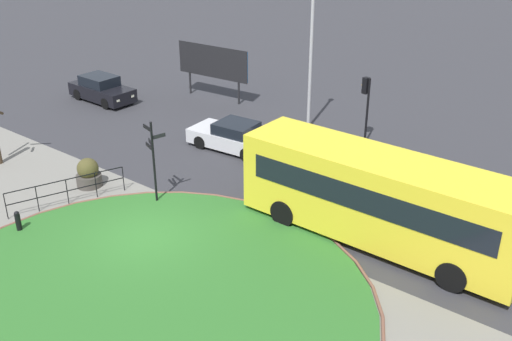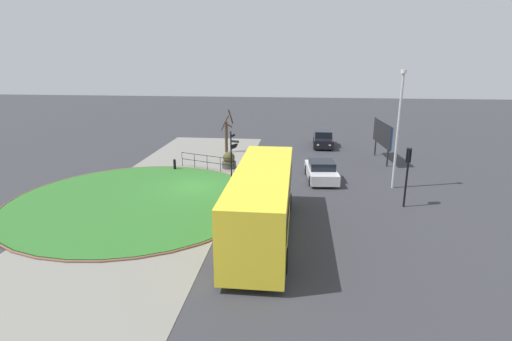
{
  "view_description": "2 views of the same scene",
  "coord_description": "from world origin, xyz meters",
  "px_view_note": "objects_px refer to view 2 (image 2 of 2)",
  "views": [
    {
      "loc": [
        14.28,
        -11.82,
        11.3
      ],
      "look_at": [
        2.41,
        3.34,
        2.12
      ],
      "focal_mm": 41.68,
      "sensor_mm": 36.0,
      "label": 1
    },
    {
      "loc": [
        23.59,
        6.45,
        8.09
      ],
      "look_at": [
        1.21,
        4.06,
        1.63
      ],
      "focal_mm": 27.86,
      "sensor_mm": 36.0,
      "label": 2
    }
  ],
  "objects_px": {
    "signpost_directional": "(232,152)",
    "car_near_lane": "(321,171)",
    "bollard_foreground": "(175,164)",
    "planter_near_signpost": "(229,161)",
    "bus_yellow": "(262,201)",
    "billboard_left": "(382,134)",
    "street_tree_bare": "(227,133)",
    "car_far_lane": "(323,139)",
    "lamppost_tall": "(398,126)",
    "traffic_light_near": "(408,164)"
  },
  "relations": [
    {
      "from": "signpost_directional",
      "to": "car_near_lane",
      "type": "height_order",
      "value": "signpost_directional"
    },
    {
      "from": "bollard_foreground",
      "to": "planter_near_signpost",
      "type": "xyz_separation_m",
      "value": [
        -0.99,
        3.89,
        0.13
      ]
    },
    {
      "from": "bus_yellow",
      "to": "car_near_lane",
      "type": "distance_m",
      "value": 9.79
    },
    {
      "from": "bus_yellow",
      "to": "billboard_left",
      "type": "bearing_deg",
      "value": -28.73
    },
    {
      "from": "car_near_lane",
      "to": "street_tree_bare",
      "type": "xyz_separation_m",
      "value": [
        -7.29,
        -7.81,
        1.07
      ]
    },
    {
      "from": "car_far_lane",
      "to": "billboard_left",
      "type": "bearing_deg",
      "value": 42.7
    },
    {
      "from": "bus_yellow",
      "to": "billboard_left",
      "type": "xyz_separation_m",
      "value": [
        -14.97,
        8.24,
        0.48
      ]
    },
    {
      "from": "lamppost_tall",
      "to": "planter_near_signpost",
      "type": "bearing_deg",
      "value": -107.33
    },
    {
      "from": "car_near_lane",
      "to": "lamppost_tall",
      "type": "relative_size",
      "value": 0.6
    },
    {
      "from": "signpost_directional",
      "to": "lamppost_tall",
      "type": "distance_m",
      "value": 10.62
    },
    {
      "from": "car_far_lane",
      "to": "traffic_light_near",
      "type": "height_order",
      "value": "traffic_light_near"
    },
    {
      "from": "car_near_lane",
      "to": "car_far_lane",
      "type": "distance_m",
      "value": 10.69
    },
    {
      "from": "bollard_foreground",
      "to": "billboard_left",
      "type": "bearing_deg",
      "value": 106.13
    },
    {
      "from": "bus_yellow",
      "to": "car_far_lane",
      "type": "distance_m",
      "value": 20.26
    },
    {
      "from": "planter_near_signpost",
      "to": "street_tree_bare",
      "type": "xyz_separation_m",
      "value": [
        -5.06,
        -1.06,
        1.13
      ]
    },
    {
      "from": "lamppost_tall",
      "to": "billboard_left",
      "type": "height_order",
      "value": "lamppost_tall"
    },
    {
      "from": "billboard_left",
      "to": "planter_near_signpost",
      "type": "xyz_separation_m",
      "value": [
        3.55,
        -11.8,
        -1.62
      ]
    },
    {
      "from": "signpost_directional",
      "to": "bus_yellow",
      "type": "xyz_separation_m",
      "value": [
        8.23,
        2.77,
        -0.3
      ]
    },
    {
      "from": "bollard_foreground",
      "to": "traffic_light_near",
      "type": "height_order",
      "value": "traffic_light_near"
    },
    {
      "from": "bus_yellow",
      "to": "planter_near_signpost",
      "type": "height_order",
      "value": "bus_yellow"
    },
    {
      "from": "car_near_lane",
      "to": "street_tree_bare",
      "type": "height_order",
      "value": "street_tree_bare"
    },
    {
      "from": "bollard_foreground",
      "to": "traffic_light_near",
      "type": "relative_size",
      "value": 0.26
    },
    {
      "from": "bus_yellow",
      "to": "billboard_left",
      "type": "relative_size",
      "value": 2.05
    },
    {
      "from": "signpost_directional",
      "to": "car_near_lane",
      "type": "xyz_separation_m",
      "value": [
        -0.96,
        5.96,
        -1.39
      ]
    },
    {
      "from": "planter_near_signpost",
      "to": "car_far_lane",
      "type": "bearing_deg",
      "value": 138.49
    },
    {
      "from": "bollard_foreground",
      "to": "bus_yellow",
      "type": "height_order",
      "value": "bus_yellow"
    },
    {
      "from": "lamppost_tall",
      "to": "street_tree_bare",
      "type": "distance_m",
      "value": 15.15
    },
    {
      "from": "billboard_left",
      "to": "lamppost_tall",
      "type": "bearing_deg",
      "value": -8.99
    },
    {
      "from": "lamppost_tall",
      "to": "planter_near_signpost",
      "type": "distance_m",
      "value": 12.24
    },
    {
      "from": "bus_yellow",
      "to": "planter_near_signpost",
      "type": "xyz_separation_m",
      "value": [
        -11.42,
        -3.56,
        -1.14
      ]
    },
    {
      "from": "bollard_foreground",
      "to": "bus_yellow",
      "type": "xyz_separation_m",
      "value": [
        10.43,
        7.45,
        1.27
      ]
    },
    {
      "from": "bollard_foreground",
      "to": "bus_yellow",
      "type": "distance_m",
      "value": 12.88
    },
    {
      "from": "street_tree_bare",
      "to": "signpost_directional",
      "type": "bearing_deg",
      "value": 12.65
    },
    {
      "from": "signpost_directional",
      "to": "bus_yellow",
      "type": "relative_size",
      "value": 0.34
    },
    {
      "from": "signpost_directional",
      "to": "bollard_foreground",
      "type": "height_order",
      "value": "signpost_directional"
    },
    {
      "from": "car_far_lane",
      "to": "planter_near_signpost",
      "type": "bearing_deg",
      "value": -40.4
    },
    {
      "from": "car_far_lane",
      "to": "traffic_light_near",
      "type": "bearing_deg",
      "value": 14.72
    },
    {
      "from": "bus_yellow",
      "to": "car_far_lane",
      "type": "bearing_deg",
      "value": -11.03
    },
    {
      "from": "car_near_lane",
      "to": "car_far_lane",
      "type": "relative_size",
      "value": 1.06
    },
    {
      "from": "signpost_directional",
      "to": "traffic_light_near",
      "type": "xyz_separation_m",
      "value": [
        3.55,
        10.34,
        0.43
      ]
    },
    {
      "from": "bollard_foreground",
      "to": "lamppost_tall",
      "type": "bearing_deg",
      "value": 80.56
    },
    {
      "from": "signpost_directional",
      "to": "lamppost_tall",
      "type": "bearing_deg",
      "value": 88.29
    },
    {
      "from": "signpost_directional",
      "to": "bus_yellow",
      "type": "height_order",
      "value": "signpost_directional"
    },
    {
      "from": "signpost_directional",
      "to": "lamppost_tall",
      "type": "xyz_separation_m",
      "value": [
        0.31,
        10.43,
        1.96
      ]
    },
    {
      "from": "signpost_directional",
      "to": "traffic_light_near",
      "type": "distance_m",
      "value": 10.94
    },
    {
      "from": "bus_yellow",
      "to": "car_far_lane",
      "type": "height_order",
      "value": "bus_yellow"
    },
    {
      "from": "car_far_lane",
      "to": "planter_near_signpost",
      "type": "distance_m",
      "value": 11.26
    },
    {
      "from": "traffic_light_near",
      "to": "planter_near_signpost",
      "type": "bearing_deg",
      "value": 69.0
    },
    {
      "from": "car_near_lane",
      "to": "lamppost_tall",
      "type": "distance_m",
      "value": 5.73
    },
    {
      "from": "car_near_lane",
      "to": "bollard_foreground",
      "type": "bearing_deg",
      "value": 78.65
    }
  ]
}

